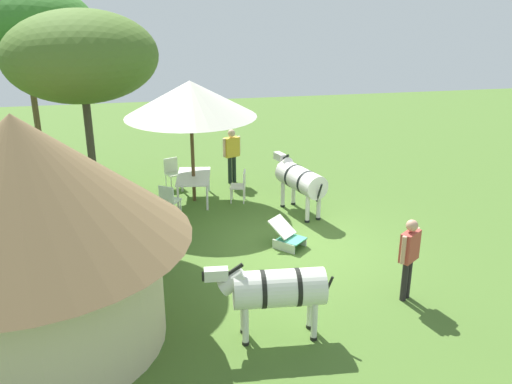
# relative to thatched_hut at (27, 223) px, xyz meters

# --- Properties ---
(ground_plane) EXTENTS (36.00, 36.00, 0.00)m
(ground_plane) POSITION_rel_thatched_hut_xyz_m (2.69, -5.23, -2.24)
(ground_plane) COLOR #476A29
(thatched_hut) EXTENTS (5.29, 5.29, 4.02)m
(thatched_hut) POSITION_rel_thatched_hut_xyz_m (0.00, 0.00, 0.00)
(thatched_hut) COLOR beige
(thatched_hut) RESTS_ON ground_plane
(shade_umbrella) EXTENTS (3.59, 3.59, 3.41)m
(shade_umbrella) POSITION_rel_thatched_hut_xyz_m (6.18, -3.12, 0.68)
(shade_umbrella) COLOR #513921
(shade_umbrella) RESTS_ON ground_plane
(patio_dining_table) EXTENTS (1.71, 1.12, 0.74)m
(patio_dining_table) POSITION_rel_thatched_hut_xyz_m (6.18, -3.12, -1.57)
(patio_dining_table) COLOR silver
(patio_dining_table) RESTS_ON ground_plane
(patio_chair_west_end) EXTENTS (0.56, 0.57, 0.90)m
(patio_chair_west_end) POSITION_rel_thatched_hut_xyz_m (7.40, -2.58, -1.72)
(patio_chair_west_end) COLOR white
(patio_chair_west_end) RESTS_ON ground_plane
(patio_chair_near_hut) EXTENTS (0.59, 0.60, 0.90)m
(patio_chair_near_hut) POSITION_rel_thatched_hut_xyz_m (5.08, -2.38, -1.72)
(patio_chair_near_hut) COLOR white
(patio_chair_near_hut) RESTS_ON ground_plane
(patio_chair_near_lawn) EXTENTS (0.53, 0.51, 0.90)m
(patio_chair_near_lawn) POSITION_rel_thatched_hut_xyz_m (5.86, -4.42, -1.72)
(patio_chair_near_lawn) COLOR white
(patio_chair_near_lawn) RESTS_ON ground_plane
(guest_beside_umbrella) EXTENTS (0.37, 0.57, 1.70)m
(guest_beside_umbrella) POSITION_rel_thatched_hut_xyz_m (7.48, -4.41, -1.22)
(guest_beside_umbrella) COLOR black
(guest_beside_umbrella) RESTS_ON ground_plane
(standing_watcher) EXTENTS (0.45, 0.50, 1.69)m
(standing_watcher) POSITION_rel_thatched_hut_xyz_m (0.12, -6.76, -1.22)
(standing_watcher) COLOR black
(standing_watcher) RESTS_ON ground_plane
(striped_lounge_chair) EXTENTS (0.94, 0.93, 0.65)m
(striped_lounge_chair) POSITION_rel_thatched_hut_xyz_m (2.80, -5.04, -1.98)
(striped_lounge_chair) COLOR teal
(striped_lounge_chair) RESTS_ON ground_plane
(zebra_nearest_camera) EXTENTS (0.76, 2.26, 1.48)m
(zebra_nearest_camera) POSITION_rel_thatched_hut_xyz_m (-0.63, -3.98, -1.29)
(zebra_nearest_camera) COLOR silver
(zebra_nearest_camera) RESTS_ON ground_plane
(zebra_by_umbrella) EXTENTS (2.20, 1.11, 1.48)m
(zebra_by_umbrella) POSITION_rel_thatched_hut_xyz_m (4.78, -5.84, -1.29)
(zebra_by_umbrella) COLOR silver
(zebra_by_umbrella) RESTS_ON ground_plane
(acacia_tree_behind_hut) EXTENTS (3.57, 3.57, 5.89)m
(acacia_tree_behind_hut) POSITION_rel_thatched_hut_xyz_m (6.92, 0.99, 2.57)
(acacia_tree_behind_hut) COLOR brown
(acacia_tree_behind_hut) RESTS_ON ground_plane
(acacia_tree_far_lawn) EXTENTS (3.41, 3.41, 5.35)m
(acacia_tree_far_lawn) POSITION_rel_thatched_hut_xyz_m (4.35, -0.63, 2.07)
(acacia_tree_far_lawn) COLOR #403D2E
(acacia_tree_far_lawn) RESTS_ON ground_plane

